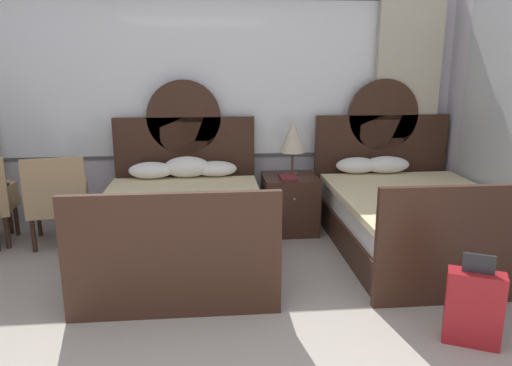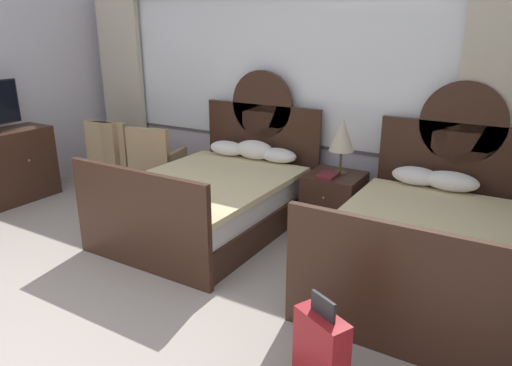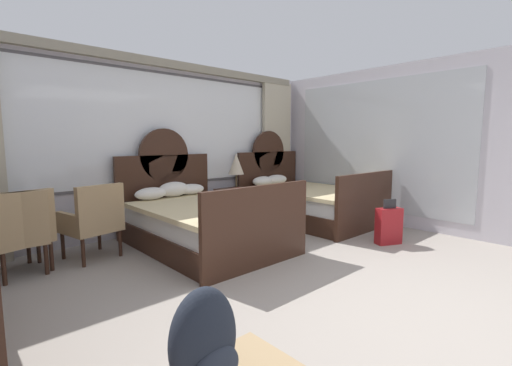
# 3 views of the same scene
# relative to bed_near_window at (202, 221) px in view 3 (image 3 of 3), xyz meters

# --- Properties ---
(ground_plane) EXTENTS (24.00, 24.00, 0.00)m
(ground_plane) POSITION_rel_bed_near_window_xyz_m (0.08, -2.82, -0.35)
(ground_plane) COLOR #9E9389
(wall_back_window) EXTENTS (6.05, 0.22, 2.70)m
(wall_back_window) POSITION_rel_bed_near_window_xyz_m (0.08, 1.17, 1.08)
(wall_back_window) COLOR silver
(wall_back_window) RESTS_ON ground_plane
(wall_right_mirror) EXTENTS (0.08, 4.59, 2.70)m
(wall_right_mirror) POSITION_rel_bed_near_window_xyz_m (3.14, -1.10, 1.00)
(wall_right_mirror) COLOR silver
(wall_right_mirror) RESTS_ON ground_plane
(bed_near_window) EXTENTS (1.57, 2.23, 1.63)m
(bed_near_window) POSITION_rel_bed_near_window_xyz_m (0.00, 0.00, 0.00)
(bed_near_window) COLOR #382116
(bed_near_window) RESTS_ON ground_plane
(bed_near_mirror) EXTENTS (1.57, 2.23, 1.63)m
(bed_near_mirror) POSITION_rel_bed_near_window_xyz_m (2.27, -0.01, -0.00)
(bed_near_mirror) COLOR #382116
(bed_near_mirror) RESTS_ON ground_plane
(nightstand_between_beds) EXTENTS (0.58, 0.60, 0.62)m
(nightstand_between_beds) POSITION_rel_bed_near_window_xyz_m (1.14, 0.64, -0.04)
(nightstand_between_beds) COLOR #382116
(nightstand_between_beds) RESTS_ON ground_plane
(table_lamp_on_nightstand) EXTENTS (0.27, 0.27, 0.61)m
(table_lamp_on_nightstand) POSITION_rel_bed_near_window_xyz_m (1.17, 0.69, 0.69)
(table_lamp_on_nightstand) COLOR brown
(table_lamp_on_nightstand) RESTS_ON nightstand_between_beds
(book_on_nightstand) EXTENTS (0.18, 0.26, 0.03)m
(book_on_nightstand) POSITION_rel_bed_near_window_xyz_m (1.10, 0.52, 0.29)
(book_on_nightstand) COLOR maroon
(book_on_nightstand) RESTS_ON nightstand_between_beds
(armchair_by_window_left) EXTENTS (0.68, 0.68, 0.93)m
(armchair_by_window_left) POSITION_rel_bed_near_window_xyz_m (-1.26, 0.45, 0.15)
(armchair_by_window_left) COLOR tan
(armchair_by_window_left) RESTS_ON ground_plane
(armchair_by_window_centre) EXTENTS (0.59, 0.59, 0.93)m
(armchair_by_window_centre) POSITION_rel_bed_near_window_xyz_m (-2.06, 0.45, 0.15)
(armchair_by_window_centre) COLOR tan
(armchair_by_window_centre) RESTS_ON ground_plane
(armchair_by_window_right) EXTENTS (0.72, 0.72, 0.93)m
(armchair_by_window_right) POSITION_rel_bed_near_window_xyz_m (-2.03, 0.45, 0.15)
(armchair_by_window_right) COLOR tan
(armchair_by_window_right) RESTS_ON ground_plane
(backpack_on_bench) EXTENTS (0.30, 0.22, 0.43)m
(backpack_on_bench) POSITION_rel_bed_near_window_xyz_m (-1.89, -2.86, 0.31)
(backpack_on_bench) COLOR #1E232D
(backpack_on_bench) RESTS_ON luggage_bench
(suitcase_on_floor) EXTENTS (0.39, 0.29, 0.64)m
(suitcase_on_floor) POSITION_rel_bed_near_window_xyz_m (1.99, -1.68, -0.09)
(suitcase_on_floor) COLOR maroon
(suitcase_on_floor) RESTS_ON ground_plane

